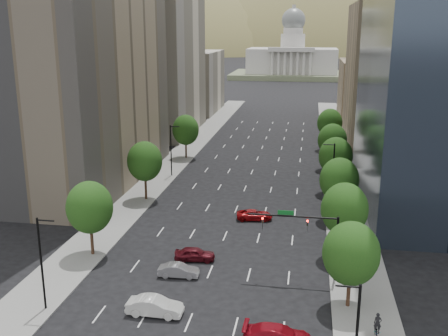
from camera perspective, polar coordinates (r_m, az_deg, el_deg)
The scene contains 27 objects.
sidewalk_left at distance 87.48m, azimuth -7.82°, elevation -1.68°, with size 6.00×200.00×0.15m, color slate.
sidewalk_right at distance 83.96m, azimuth 12.87°, elevation -2.65°, with size 6.00×200.00×0.15m, color slate.
midrise_cream_left at distance 127.93m, azimuth -6.54°, elevation 11.63°, with size 14.00×30.00×35.00m, color beige.
filler_left at distance 160.53m, azimuth -3.22°, elevation 9.36°, with size 14.00×26.00×18.00m, color beige.
parking_tan_right at distance 121.28m, azimuth 16.81°, elevation 9.71°, with size 14.00×30.00×30.00m, color #8C7759.
filler_right at distance 154.61m, azimuth 15.13°, elevation 8.27°, with size 14.00×26.00×16.00m, color #8C7759.
tree_right_0 at distance 49.27m, azimuth 13.68°, elevation -9.04°, with size 5.20×5.20×8.39m.
tree_right_1 at distance 59.34m, azimuth 12.99°, elevation -4.40°, with size 5.20×5.20×8.75m.
tree_right_2 at distance 70.80m, azimuth 12.44°, elevation -1.28°, with size 5.20×5.20×8.61m.
tree_right_3 at distance 82.31m, azimuth 12.07°, elevation 1.25°, with size 5.20×5.20×8.89m.
tree_right_4 at distance 96.04m, azimuth 11.72°, elevation 2.98°, with size 5.20×5.20×8.46m.
tree_right_5 at distance 111.68m, azimuth 11.45°, elevation 4.84°, with size 5.20×5.20×8.75m.
tree_left_0 at distance 60.30m, azimuth -14.42°, elevation -4.18°, with size 5.20×5.20×8.75m.
tree_left_1 at distance 78.12m, azimuth -8.63°, elevation 0.72°, with size 5.20×5.20×8.97m.
tree_left_2 at distance 102.61m, azimuth -4.20°, elevation 4.16°, with size 5.20×5.20×8.68m.
streetlight_rn at distance 77.70m, azimuth 11.76°, elevation -0.36°, with size 1.70×0.20×9.00m.
streetlight_ls at distance 50.44m, azimuth -19.22°, elevation -9.58°, with size 1.70×0.20×9.00m.
streetlight_ln at distance 90.33m, azimuth -5.76°, elevation 2.06°, with size 1.70×0.20×9.00m.
traffic_signal at distance 53.78m, azimuth 9.59°, elevation -6.96°, with size 9.12×0.40×7.38m.
capitol at distance 270.28m, azimuth 7.43°, elevation 11.54°, with size 60.00×40.00×35.20m.
foothills at distance 622.97m, azimuth 11.76°, elevation 9.08°, with size 720.00×413.00×263.00m.
car_white at distance 49.19m, azimuth -7.55°, elevation -14.71°, with size 1.79×5.12×1.69m, color silver.
car_red_near at distance 45.00m, azimuth 5.95°, elevation -17.74°, with size 2.37×5.82×1.69m, color maroon.
car_maroon at distance 59.06m, azimuth -3.20°, elevation -9.33°, with size 1.80×4.48×1.53m, color #480C13.
car_silver at distance 55.64m, azimuth -4.95°, elevation -11.05°, with size 1.48×4.25×1.40m, color gray.
car_red_far at distance 70.93m, azimuth 3.34°, elevation -5.11°, with size 2.21×4.80×1.33m, color maroon.
cyclist at distance 47.09m, azimuth 16.33°, elevation -16.59°, with size 0.75×1.79×2.32m.
Camera 1 is at (9.74, -19.88, 25.26)m, focal length 41.98 mm.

